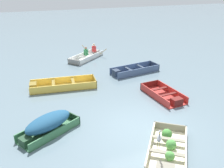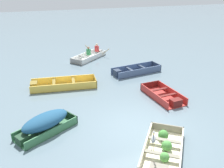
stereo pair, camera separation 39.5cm
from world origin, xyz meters
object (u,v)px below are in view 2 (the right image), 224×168
Objects in this scene: skiff_slate_blue_mid_moored at (134,71)px; skiff_red_far_moored at (164,96)px; skiff_yellow_near_moored at (61,85)px; skiff_green_outer_moored at (45,123)px; dinghy_cream_foreground at (163,150)px; heron_on_dinghy at (153,139)px; rowboat_white_with_crew at (90,56)px.

skiff_slate_blue_mid_moored is 3.73m from skiff_red_far_moored.
skiff_yellow_near_moored reaches higher than skiff_red_far_moored.
dinghy_cream_foreground is at bearing -34.91° from skiff_green_outer_moored.
skiff_yellow_near_moored is 4.72m from skiff_slate_blue_mid_moored.
skiff_red_far_moored is at bearing -89.86° from skiff_slate_blue_mid_moored.
skiff_slate_blue_mid_moored reaches higher than skiff_red_far_moored.
dinghy_cream_foreground is 1.12× the size of skiff_green_outer_moored.
skiff_yellow_near_moored is (-2.55, 6.72, -0.01)m from dinghy_cream_foreground.
skiff_red_far_moored is at bearing 11.23° from skiff_green_outer_moored.
skiff_red_far_moored is 1.00× the size of skiff_green_outer_moored.
heron_on_dinghy reaches higher than skiff_yellow_near_moored.
skiff_red_far_moored is 5.93m from skiff_green_outer_moored.
skiff_slate_blue_mid_moored is (4.66, 0.73, 0.01)m from skiff_yellow_near_moored.
skiff_green_outer_moored is at bearing -105.32° from skiff_yellow_near_moored.
skiff_green_outer_moored is 4.25m from heron_on_dinghy.
skiff_yellow_near_moored is 1.41× the size of skiff_red_far_moored.
dinghy_cream_foreground is 3.41× the size of heron_on_dinghy.
skiff_yellow_near_moored is at bearing -171.05° from skiff_slate_blue_mid_moored.
heron_on_dinghy reaches higher than skiff_green_outer_moored.
skiff_slate_blue_mid_moored is 7.59m from skiff_green_outer_moored.
skiff_green_outer_moored is at bearing -114.03° from rowboat_white_with_crew.
skiff_slate_blue_mid_moored is 1.26× the size of skiff_green_outer_moored.
skiff_slate_blue_mid_moored is at bearing 40.12° from skiff_green_outer_moored.
dinghy_cream_foreground is 0.94× the size of rowboat_white_with_crew.
dinghy_cream_foreground is at bearing -119.70° from skiff_red_far_moored.
skiff_red_far_moored is at bearing 56.09° from heron_on_dinghy.
skiff_green_outer_moored reaches higher than skiff_slate_blue_mid_moored.
dinghy_cream_foreground is at bearing 24.80° from heron_on_dinghy.
heron_on_dinghy reaches higher than rowboat_white_with_crew.
skiff_slate_blue_mid_moored is at bearing 70.93° from heron_on_dinghy.
skiff_yellow_near_moored is at bearing 74.68° from skiff_green_outer_moored.
rowboat_white_with_crew is at bearing 115.13° from skiff_slate_blue_mid_moored.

